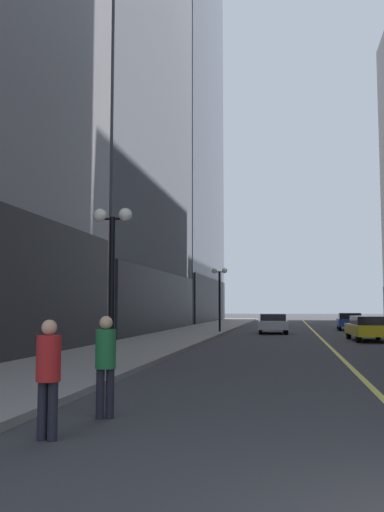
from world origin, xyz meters
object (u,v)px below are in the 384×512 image
at_px(car_silver, 273,323).
at_px(street_lamp_left_far, 220,285).
at_px(car_yellow, 369,327).
at_px(street_lamp_left_near, 112,252).
at_px(pedestrian_in_red_jacket, 48,370).
at_px(car_blue, 349,321).
at_px(pedestrian_in_green_parka, 106,359).

distance_m(car_silver, street_lamp_left_far, 4.49).
relative_size(car_yellow, street_lamp_left_near, 1.10).
bearing_deg(car_silver, pedestrian_in_red_jacket, -94.07).
bearing_deg(street_lamp_left_far, car_yellow, -37.14).
xyz_separation_m(car_yellow, car_blue, (0.47, 14.20, -0.00)).
distance_m(pedestrian_in_green_parka, street_lamp_left_near, 5.87).
bearing_deg(pedestrian_in_green_parka, street_lamp_left_near, 106.75).
xyz_separation_m(car_silver, street_lamp_left_far, (-3.52, -1.16, 2.54)).
bearing_deg(pedestrian_in_red_jacket, car_blue, 78.18).
bearing_deg(street_lamp_left_far, pedestrian_in_red_jacket, -87.64).
bearing_deg(car_blue, car_silver, -131.76).
height_order(pedestrian_in_green_parka, street_lamp_left_far, street_lamp_left_far).
relative_size(pedestrian_in_green_parka, street_lamp_left_near, 0.38).
xyz_separation_m(car_blue, street_lamp_left_far, (-9.23, -7.56, 2.54)).
relative_size(car_blue, pedestrian_in_red_jacket, 2.81).
relative_size(car_silver, street_lamp_left_near, 1.05).
height_order(car_blue, pedestrian_in_green_parka, pedestrian_in_green_parka).
relative_size(car_yellow, car_silver, 1.04).
xyz_separation_m(car_yellow, pedestrian_in_green_parka, (-7.21, -22.33, 0.26)).
bearing_deg(street_lamp_left_near, pedestrian_in_green_parka, -73.25).
bearing_deg(street_lamp_left_far, pedestrian_in_green_parka, -86.92).
bearing_deg(car_blue, car_yellow, -91.88).
relative_size(car_yellow, pedestrian_in_red_jacket, 2.93).
bearing_deg(car_blue, street_lamp_left_far, -140.68).
relative_size(pedestrian_in_green_parka, street_lamp_left_far, 0.38).
height_order(car_yellow, street_lamp_left_far, street_lamp_left_far).
relative_size(car_yellow, car_blue, 1.04).
xyz_separation_m(pedestrian_in_green_parka, street_lamp_left_near, (-1.56, 5.18, 2.28)).
xyz_separation_m(car_silver, pedestrian_in_green_parka, (-1.96, -30.12, 0.26)).
distance_m(car_yellow, car_blue, 14.21).
relative_size(car_silver, car_blue, 1.00).
distance_m(pedestrian_in_red_jacket, street_lamp_left_far, 30.68).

